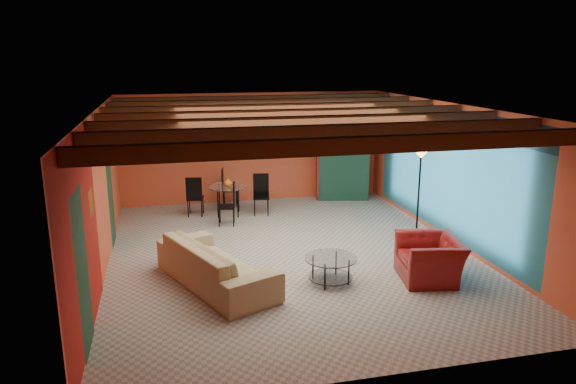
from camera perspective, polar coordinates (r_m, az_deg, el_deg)
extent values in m
cube|color=gray|center=(9.97, 0.27, -6.70)|extent=(6.50, 8.00, 0.01)
cube|color=silver|center=(9.34, 0.29, 8.95)|extent=(6.50, 8.00, 0.01)
cube|color=#D95432|center=(13.41, -3.75, 4.76)|extent=(6.50, 0.02, 2.70)
cube|color=maroon|center=(9.37, -19.42, -0.25)|extent=(0.02, 8.00, 2.70)
cube|color=teal|center=(10.78, 17.32, 1.76)|extent=(0.02, 8.00, 2.70)
imported|color=#9D8E65|center=(8.69, -7.68, -7.55)|extent=(1.85, 2.64, 0.72)
imported|color=maroon|center=(9.13, 14.87, -6.89)|extent=(1.11, 1.22, 0.70)
cube|color=maroon|center=(13.71, 5.60, 3.74)|extent=(1.32, 0.86, 2.14)
cube|color=black|center=(13.21, -7.62, 5.83)|extent=(1.05, 0.03, 0.65)
imported|color=#26661E|center=(13.53, 5.74, 9.11)|extent=(0.47, 0.43, 0.44)
imported|color=orange|center=(12.20, -6.46, 2.25)|extent=(0.24, 0.24, 0.19)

